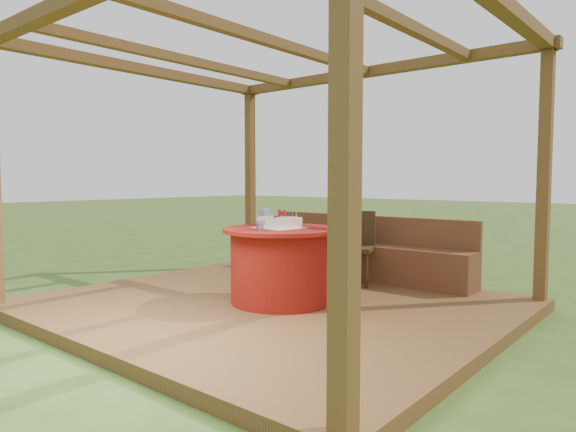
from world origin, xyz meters
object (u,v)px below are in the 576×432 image
(gift_bag, at_px, (265,217))
(bench, at_px, (360,257))
(table, at_px, (282,265))
(drinking_glass, at_px, (260,226))
(elderly_woman, at_px, (347,239))
(birthday_cake, at_px, (279,222))
(chair, at_px, (356,243))

(gift_bag, bearing_deg, bench, 103.33)
(table, xyz_separation_m, drinking_glass, (0.01, -0.33, 0.43))
(elderly_woman, relative_size, birthday_cake, 2.39)
(bench, distance_m, table, 1.69)
(chair, bearing_deg, bench, 113.54)
(gift_bag, bearing_deg, drinking_glass, -28.48)
(gift_bag, height_order, drinking_glass, gift_bag)
(birthday_cake, relative_size, gift_bag, 2.57)
(birthday_cake, bearing_deg, bench, 92.42)
(bench, relative_size, drinking_glass, 29.81)
(drinking_glass, bearing_deg, bench, 92.92)
(chair, relative_size, gift_bag, 4.77)
(elderly_woman, height_order, drinking_glass, elderly_woman)
(chair, bearing_deg, table, -92.43)
(bench, relative_size, elderly_woman, 2.63)
(table, xyz_separation_m, gift_bag, (-0.37, 0.15, 0.47))
(chair, distance_m, drinking_glass, 1.70)
(bench, bearing_deg, drinking_glass, -87.08)
(bench, height_order, drinking_glass, drinking_glass)
(chair, height_order, birthday_cake, birthday_cake)
(elderly_woman, bearing_deg, bench, 109.97)
(bench, relative_size, table, 2.48)
(elderly_woman, xyz_separation_m, drinking_glass, (-0.15, -1.32, 0.23))
(bench, height_order, birthday_cake, birthday_cake)
(birthday_cake, relative_size, drinking_glass, 4.73)
(elderly_woman, xyz_separation_m, birthday_cake, (-0.18, -1.00, 0.25))
(table, distance_m, drinking_glass, 0.54)
(table, bearing_deg, chair, 87.57)
(birthday_cake, xyz_separation_m, drinking_glass, (0.03, -0.32, -0.01))
(table, bearing_deg, elderly_woman, 80.92)
(elderly_woman, bearing_deg, birthday_cake, -100.25)
(elderly_woman, bearing_deg, drinking_glass, -96.44)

